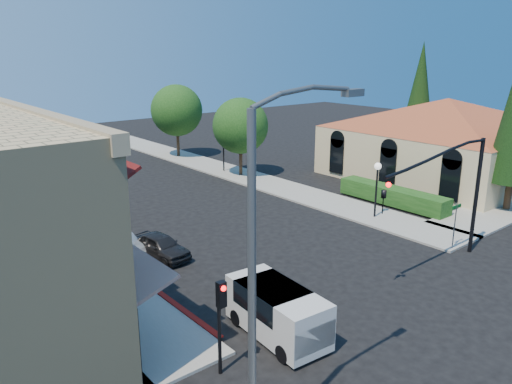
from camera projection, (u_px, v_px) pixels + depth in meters
ground at (404, 312)px, 20.07m from camera, size 120.00×120.00×0.00m
sidewalk_right at (207, 165)px, 45.42m from camera, size 3.50×50.00×0.12m
curb_red_strip at (154, 291)px, 21.77m from camera, size 0.25×10.00×0.06m
mission_building at (445, 131)px, 41.03m from camera, size 30.12×30.12×6.40m
hedge at (392, 205)px, 33.90m from camera, size 1.40×8.00×1.10m
conifer_far at (420, 90)px, 48.81m from camera, size 3.20×3.20×11.00m
street_tree_a at (240, 126)px, 40.61m from camera, size 4.56×4.56×6.48m
street_tree_b at (177, 110)px, 47.93m from camera, size 4.94×4.94×7.02m
signal_mast_arm at (456, 183)px, 23.64m from camera, size 8.01×0.39×6.00m
secondary_signal at (221, 311)px, 15.57m from camera, size 0.28×0.42×3.32m
cobra_streetlight at (264, 269)px, 11.53m from camera, size 3.60×0.25×9.31m
street_name_sign at (455, 219)px, 25.82m from camera, size 0.80×0.06×2.50m
lamppost_left_near at (115, 242)px, 20.04m from camera, size 0.44×0.44×3.57m
lamppost_left_far at (17, 176)px, 30.42m from camera, size 0.44×0.44×3.57m
lamppost_right_near at (377, 176)px, 30.45m from camera, size 0.44×0.44×3.57m
lamppost_right_far at (223, 141)px, 42.31m from camera, size 0.44×0.44×3.57m
white_van at (278, 309)px, 18.11m from camera, size 2.17×4.36×1.87m
parked_car_a at (161, 246)px, 25.20m from camera, size 1.94×3.79×1.24m
parked_car_b at (120, 242)px, 25.79m from camera, size 1.66×3.59×1.14m
parked_car_c at (44, 193)px, 34.64m from camera, size 2.21×4.28×1.19m
parked_car_d at (28, 176)px, 39.06m from camera, size 2.63×4.77×1.26m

